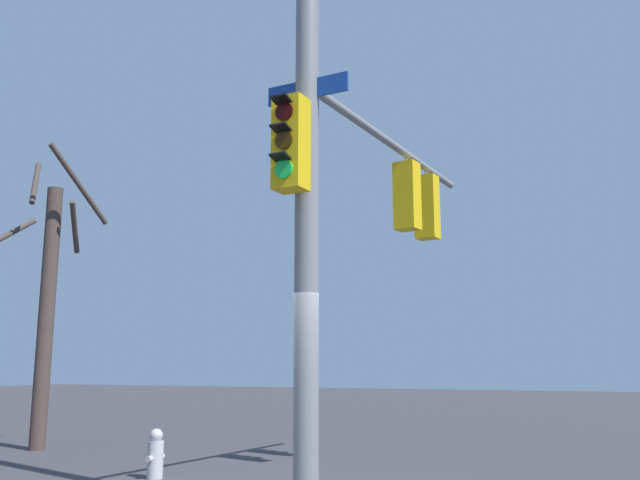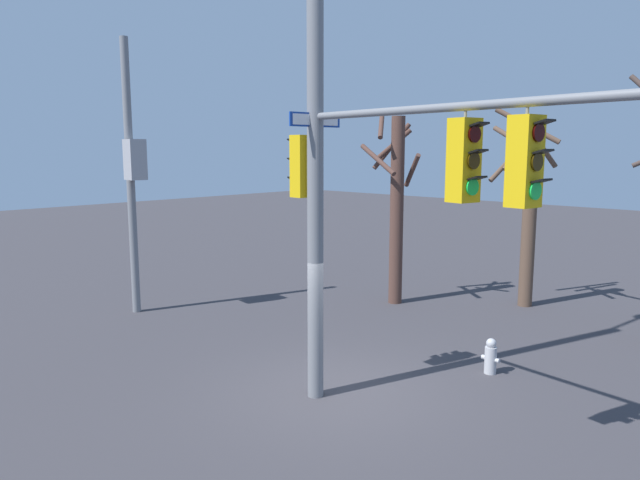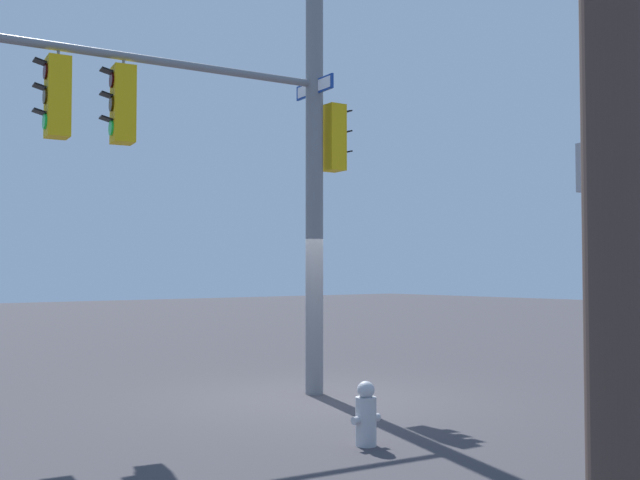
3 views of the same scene
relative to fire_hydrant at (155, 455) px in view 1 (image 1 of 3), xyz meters
The scene contains 3 objects.
main_signal_pole_assembly 5.77m from the fire_hydrant, 107.13° to the right, with size 6.03×3.36×9.98m.
fire_hydrant is the anchor object (origin of this frame).
bare_tree_behind_pole 5.39m from the fire_hydrant, 64.64° to the left, with size 1.74×2.02×6.10m.
Camera 1 is at (-7.38, -3.41, 1.69)m, focal length 38.11 mm.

